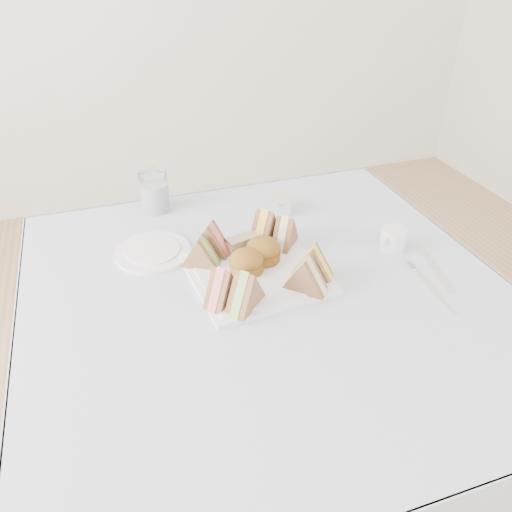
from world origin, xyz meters
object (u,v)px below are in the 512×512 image
object	(u,v)px
water_glass	(155,192)
creamer_jug	(393,239)
serving_plate	(256,272)
table	(267,408)

from	to	relation	value
water_glass	creamer_jug	bearing A→B (deg)	-36.64
creamer_jug	serving_plate	bearing A→B (deg)	159.80
table	water_glass	world-z (taller)	water_glass
creamer_jug	table	bearing A→B (deg)	171.11
table	water_glass	size ratio (longest dim) A/B	8.22
creamer_jug	water_glass	bearing A→B (deg)	123.65
table	water_glass	distance (m)	0.64
table	creamer_jug	bearing A→B (deg)	10.82
serving_plate	creamer_jug	world-z (taller)	creamer_jug
serving_plate	creamer_jug	size ratio (longest dim) A/B	4.68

